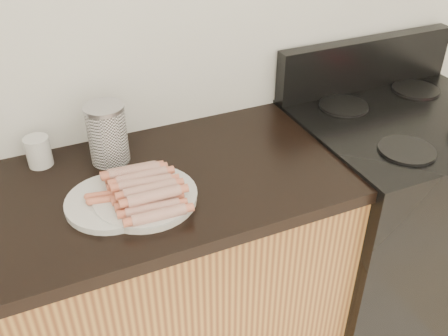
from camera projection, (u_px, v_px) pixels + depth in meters
name	position (u px, v px, depth m)	size (l,w,h in m)	color
wall_back	(166.00, 9.00, 1.53)	(4.00, 0.04, 2.60)	silver
stove	(388.00, 217.00, 2.02)	(0.76, 0.65, 0.91)	black
stove_panel	(366.00, 63.00, 1.93)	(0.76, 0.06, 0.20)	black
burner_near_left	(407.00, 150.00, 1.58)	(0.18, 0.18, 0.01)	black
burner_far_left	(343.00, 106.00, 1.84)	(0.18, 0.18, 0.01)	black
burner_far_right	(416.00, 90.00, 1.95)	(0.18, 0.18, 0.01)	black
main_plate	(146.00, 198.00, 1.38)	(0.28, 0.28, 0.02)	white
side_plate	(113.00, 202.00, 1.37)	(0.26, 0.26, 0.02)	silver
hotdog_pile	(144.00, 188.00, 1.36)	(0.14, 0.28, 0.06)	#A03D40
plain_sausages	(112.00, 196.00, 1.36)	(0.13, 0.07, 0.02)	#D4773E
canister	(107.00, 134.00, 1.51)	(0.12, 0.12, 0.19)	white
mug	(38.00, 151.00, 1.51)	(0.07, 0.07, 0.09)	white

